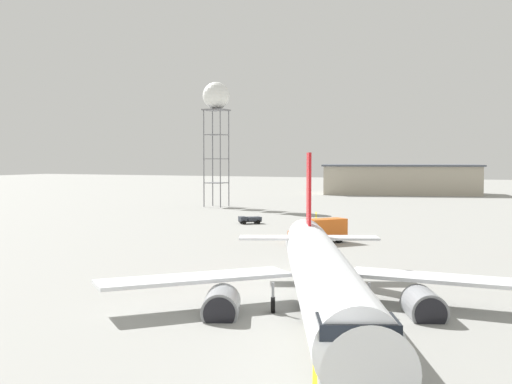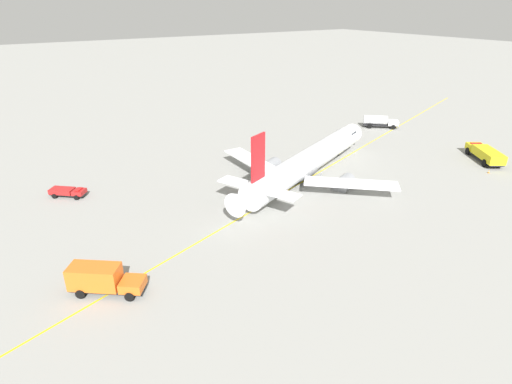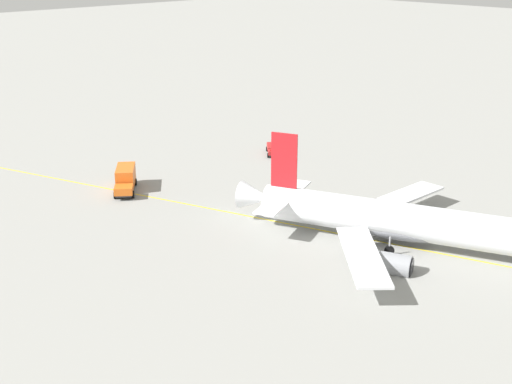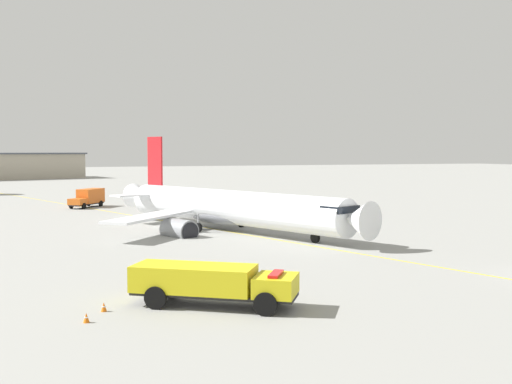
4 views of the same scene
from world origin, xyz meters
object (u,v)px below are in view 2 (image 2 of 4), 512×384
Objects in this scene: catering_truck_truck at (102,279)px; safety_cone_near at (489,172)px; ops_pickup_truck at (68,192)px; airliner_main at (306,164)px; fire_tender_truck at (485,153)px; fuel_tanker_truck at (379,121)px.

catering_truck_truck is 66.13m from safety_cone_near.
ops_pickup_truck is at bearing 124.00° from catering_truck_truck.
catering_truck_truck is (-37.46, -12.70, -0.98)m from airliner_main.
fuel_tanker_truck is at bearing 31.26° from fire_tender_truck.
catering_truck_truck is at bearing 177.23° from safety_cone_near.
fuel_tanker_truck is at bearing 41.99° from ops_pickup_truck.
safety_cone_near is at bearing -59.53° from fuel_tanker_truck.
safety_cone_near is (-6.24, -31.01, -1.29)m from fuel_tanker_truck.
safety_cone_near is (64.25, -30.22, -0.53)m from ops_pickup_truck.
airliner_main is at bearing 104.10° from fire_tender_truck.
ops_pickup_truck is (-69.39, 26.25, -0.73)m from fire_tender_truck.
airliner_main is 5.21× the size of catering_truck_truck.
fuel_tanker_truck is at bearing 78.62° from safety_cone_near.
airliner_main is 37.97m from fuel_tanker_truck.
catering_truck_truck is at bearing 175.26° from airliner_main.
fuel_tanker_truck reaches higher than safety_cone_near.
safety_cone_near is at bearing 161.25° from fire_tender_truck.
ops_pickup_truck is at bearing -137.51° from fuel_tanker_truck.
ops_pickup_truck is 71.00m from safety_cone_near.
fire_tender_truck is 1.34× the size of catering_truck_truck.
fire_tender_truck is 18.35× the size of safety_cone_near.
fire_tender_truck is 71.18m from catering_truck_truck.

